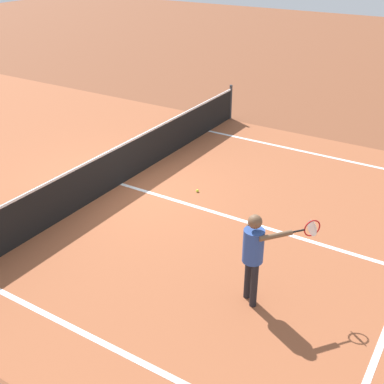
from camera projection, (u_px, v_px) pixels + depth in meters
name	position (u px, v px, depth m)	size (l,w,h in m)	color
ground_plane	(121.00, 184.00, 11.59)	(60.00, 60.00, 0.00)	brown
court_surface_inbounds	(121.00, 184.00, 11.59)	(10.62, 24.40, 0.00)	#9E5433
line_center_service	(244.00, 221.00, 10.10)	(0.10, 6.40, 0.01)	white
net	(119.00, 165.00, 11.36)	(11.00, 0.09, 1.07)	#33383D
player_near	(255.00, 250.00, 7.46)	(0.86, 0.95, 1.59)	black
tennis_ball_near_net	(197.00, 191.00, 11.22)	(0.07, 0.07, 0.07)	#CCE033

